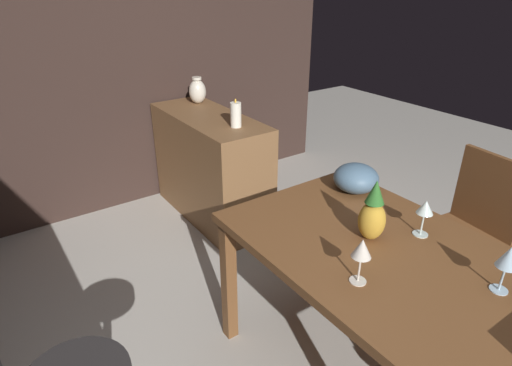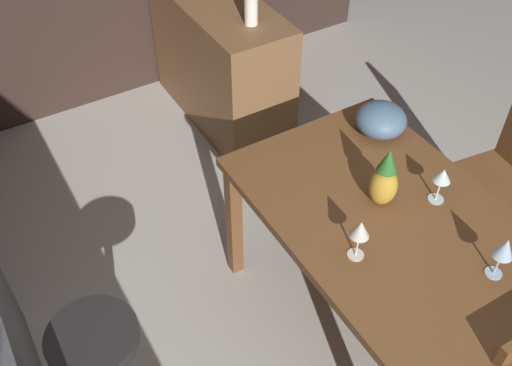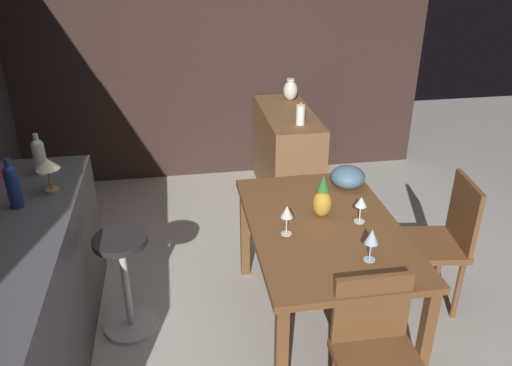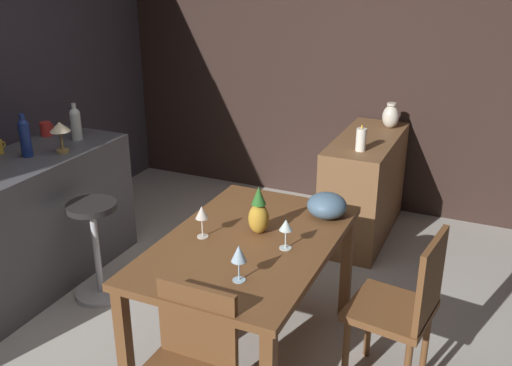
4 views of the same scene
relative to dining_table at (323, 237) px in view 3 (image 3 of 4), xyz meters
name	(u,v)px [view 3 (image 3 of 4)]	position (x,y,z in m)	size (l,w,h in m)	color
ground_plane	(287,343)	(-0.13, 0.23, -0.65)	(9.00, 9.00, 0.00)	#B7B2A8
wall_side_right	(199,45)	(2.42, 0.53, 0.65)	(0.10, 4.40, 2.60)	#33231E
dining_table	(323,237)	(0.00, 0.00, 0.00)	(1.33, 0.86, 0.74)	brown
kitchen_counter	(19,315)	(-0.16, 1.69, -0.20)	(2.10, 0.60, 0.90)	#4C4C51
sideboard_cabinet	(287,155)	(1.78, -0.18, -0.24)	(1.10, 0.44, 0.82)	brown
chair_near_window	(377,354)	(-0.76, -0.05, -0.18)	(0.40, 0.40, 0.84)	brown
chair_by_doorway	(441,239)	(0.09, -0.81, -0.15)	(0.45, 0.45, 0.90)	brown
bar_stool	(126,281)	(0.16, 1.17, -0.29)	(0.34, 0.34, 0.67)	#262323
wine_glass_left	(372,238)	(-0.38, -0.13, 0.22)	(0.07, 0.07, 0.18)	silver
wine_glass_right	(361,203)	(0.00, -0.21, 0.21)	(0.07, 0.07, 0.16)	silver
wine_glass_center	(287,213)	(-0.06, 0.24, 0.22)	(0.07, 0.07, 0.18)	silver
pineapple_centerpiece	(322,198)	(0.10, -0.01, 0.20)	(0.11, 0.11, 0.27)	gold
fruit_bowl	(348,177)	(0.44, -0.28, 0.16)	(0.23, 0.23, 0.14)	slate
wine_bottle_clear	(39,155)	(0.63, 1.65, 0.37)	(0.08, 0.08, 0.26)	silver
wine_bottle_cobalt	(12,184)	(0.20, 1.70, 0.39)	(0.07, 0.07, 0.29)	navy
counter_lamp	(47,167)	(0.36, 1.54, 0.41)	(0.14, 0.14, 0.21)	#A58447
pillar_candle_tall	(300,115)	(1.45, -0.21, 0.25)	(0.07, 0.07, 0.19)	white
vase_ceramic_ivory	(290,90)	(2.12, -0.28, 0.26)	(0.13, 0.13, 0.21)	beige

